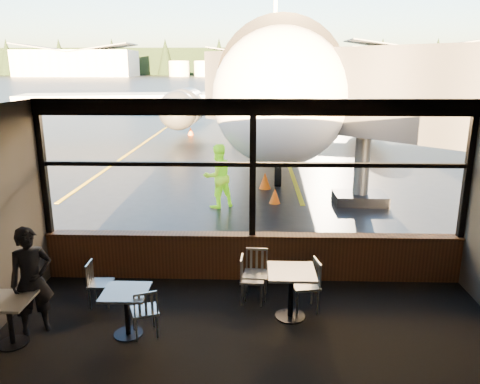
{
  "coord_description": "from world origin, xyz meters",
  "views": [
    {
      "loc": [
        0.03,
        -8.49,
        4.06
      ],
      "look_at": [
        -0.27,
        1.0,
        1.5
      ],
      "focal_mm": 35.0,
      "sensor_mm": 36.0,
      "label": 1
    }
  ],
  "objects_px": {
    "chair_near_w": "(252,280)",
    "chair_mid_s": "(145,311)",
    "jet_bridge": "(375,122)",
    "cone_nose": "(265,181)",
    "cone_extra": "(275,196)",
    "chair_near_e": "(305,286)",
    "cafe_table_mid": "(127,313)",
    "cone_wing": "(191,131)",
    "chair_near_n": "(256,275)",
    "chair_mid_w": "(101,284)",
    "ground_crew": "(218,176)",
    "passenger": "(32,281)",
    "cafe_table_near": "(291,294)",
    "airliner": "(277,35)",
    "cafe_table_left": "(10,322)"
  },
  "relations": [
    {
      "from": "passenger",
      "to": "cone_nose",
      "type": "height_order",
      "value": "passenger"
    },
    {
      "from": "chair_near_n",
      "to": "chair_mid_s",
      "type": "bearing_deg",
      "value": 40.42
    },
    {
      "from": "chair_mid_w",
      "to": "cafe_table_left",
      "type": "bearing_deg",
      "value": -40.13
    },
    {
      "from": "cone_extra",
      "to": "chair_near_e",
      "type": "bearing_deg",
      "value": -87.85
    },
    {
      "from": "airliner",
      "to": "cafe_table_left",
      "type": "xyz_separation_m",
      "value": [
        -4.87,
        -22.61,
        -5.45
      ]
    },
    {
      "from": "cafe_table_mid",
      "to": "passenger",
      "type": "xyz_separation_m",
      "value": [
        -1.47,
        0.07,
        0.49
      ]
    },
    {
      "from": "cone_wing",
      "to": "cone_extra",
      "type": "height_order",
      "value": "cone_wing"
    },
    {
      "from": "chair_mid_s",
      "to": "cone_wing",
      "type": "xyz_separation_m",
      "value": [
        -2.21,
        21.79,
        -0.16
      ]
    },
    {
      "from": "chair_near_n",
      "to": "cone_nose",
      "type": "xyz_separation_m",
      "value": [
        0.33,
        7.83,
        -0.17
      ]
    },
    {
      "from": "chair_mid_s",
      "to": "chair_mid_w",
      "type": "xyz_separation_m",
      "value": [
        -0.98,
        0.91,
        -0.0
      ]
    },
    {
      "from": "chair_near_e",
      "to": "cone_wing",
      "type": "distance_m",
      "value": 21.48
    },
    {
      "from": "chair_mid_s",
      "to": "cafe_table_near",
      "type": "bearing_deg",
      "value": -6.7
    },
    {
      "from": "chair_near_w",
      "to": "passenger",
      "type": "bearing_deg",
      "value": -69.98
    },
    {
      "from": "airliner",
      "to": "chair_near_e",
      "type": "xyz_separation_m",
      "value": [
        -0.38,
        -21.44,
        -5.36
      ]
    },
    {
      "from": "chair_near_n",
      "to": "cone_nose",
      "type": "distance_m",
      "value": 7.84
    },
    {
      "from": "jet_bridge",
      "to": "cafe_table_near",
      "type": "distance_m",
      "value": 7.84
    },
    {
      "from": "cone_nose",
      "to": "jet_bridge",
      "type": "bearing_deg",
      "value": -25.63
    },
    {
      "from": "airliner",
      "to": "chair_near_w",
      "type": "bearing_deg",
      "value": -91.54
    },
    {
      "from": "cafe_table_near",
      "to": "chair_near_w",
      "type": "bearing_deg",
      "value": 141.4
    },
    {
      "from": "cafe_table_near",
      "to": "cone_nose",
      "type": "relative_size",
      "value": 1.51
    },
    {
      "from": "airliner",
      "to": "chair_near_w",
      "type": "xyz_separation_m",
      "value": [
        -1.27,
        -21.17,
        -5.39
      ]
    },
    {
      "from": "chair_mid_w",
      "to": "ground_crew",
      "type": "distance_m",
      "value": 6.22
    },
    {
      "from": "chair_near_e",
      "to": "cone_nose",
      "type": "height_order",
      "value": "chair_near_e"
    },
    {
      "from": "cafe_table_mid",
      "to": "chair_near_e",
      "type": "xyz_separation_m",
      "value": [
        2.83,
        0.85,
        0.08
      ]
    },
    {
      "from": "chair_mid_w",
      "to": "cone_nose",
      "type": "xyz_separation_m",
      "value": [
        3.02,
        8.19,
        -0.13
      ]
    },
    {
      "from": "cone_wing",
      "to": "airliner",
      "type": "bearing_deg",
      "value": 5.52
    },
    {
      "from": "cafe_table_near",
      "to": "chair_mid_w",
      "type": "bearing_deg",
      "value": 174.62
    },
    {
      "from": "jet_bridge",
      "to": "cafe_table_near",
      "type": "bearing_deg",
      "value": -112.98
    },
    {
      "from": "chair_mid_s",
      "to": "cone_wing",
      "type": "bearing_deg",
      "value": 74.36
    },
    {
      "from": "jet_bridge",
      "to": "cone_nose",
      "type": "xyz_separation_m",
      "value": [
        -3.2,
        1.54,
        -2.2
      ]
    },
    {
      "from": "cafe_table_near",
      "to": "chair_near_w",
      "type": "height_order",
      "value": "chair_near_w"
    },
    {
      "from": "chair_mid_w",
      "to": "passenger",
      "type": "distance_m",
      "value": 1.23
    },
    {
      "from": "cafe_table_near",
      "to": "chair_near_w",
      "type": "relative_size",
      "value": 0.98
    },
    {
      "from": "airliner",
      "to": "cafe_table_mid",
      "type": "xyz_separation_m",
      "value": [
        -3.2,
        -22.29,
        -5.45
      ]
    },
    {
      "from": "cafe_table_mid",
      "to": "cafe_table_near",
      "type": "bearing_deg",
      "value": 13.35
    },
    {
      "from": "chair_near_w",
      "to": "chair_mid_w",
      "type": "xyz_separation_m",
      "value": [
        -2.63,
        -0.2,
        -0.02
      ]
    },
    {
      "from": "chair_mid_w",
      "to": "cafe_table_mid",
      "type": "bearing_deg",
      "value": 35.59
    },
    {
      "from": "airliner",
      "to": "cafe_table_near",
      "type": "bearing_deg",
      "value": -89.77
    },
    {
      "from": "cafe_table_near",
      "to": "passenger",
      "type": "relative_size",
      "value": 0.49
    },
    {
      "from": "cafe_table_mid",
      "to": "cone_wing",
      "type": "distance_m",
      "value": 21.88
    },
    {
      "from": "chair_near_e",
      "to": "chair_mid_w",
      "type": "relative_size",
      "value": 1.12
    },
    {
      "from": "jet_bridge",
      "to": "cone_nose",
      "type": "height_order",
      "value": "jet_bridge"
    },
    {
      "from": "cafe_table_left",
      "to": "chair_near_e",
      "type": "xyz_separation_m",
      "value": [
        4.5,
        1.16,
        0.09
      ]
    },
    {
      "from": "cafe_table_near",
      "to": "chair_mid_s",
      "type": "xyz_separation_m",
      "value": [
        -2.29,
        -0.6,
        -0.01
      ]
    },
    {
      "from": "chair_mid_w",
      "to": "passenger",
      "type": "relative_size",
      "value": 0.47
    },
    {
      "from": "chair_near_w",
      "to": "chair_mid_s",
      "type": "distance_m",
      "value": 1.99
    },
    {
      "from": "chair_near_n",
      "to": "cone_wing",
      "type": "relative_size",
      "value": 1.81
    },
    {
      "from": "cafe_table_near",
      "to": "cafe_table_left",
      "type": "distance_m",
      "value": 4.34
    },
    {
      "from": "chair_mid_w",
      "to": "ground_crew",
      "type": "height_order",
      "value": "ground_crew"
    },
    {
      "from": "passenger",
      "to": "cone_nose",
      "type": "xyz_separation_m",
      "value": [
        3.79,
        9.04,
        -0.58
      ]
    }
  ]
}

